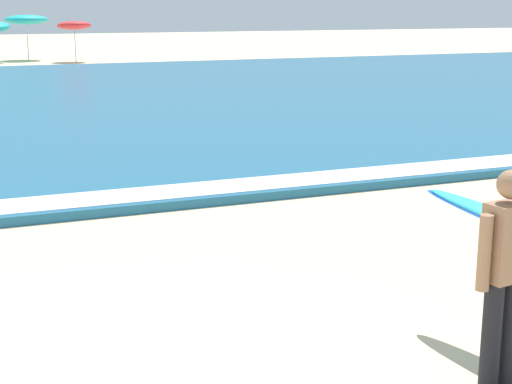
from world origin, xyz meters
TOP-DOWN VIEW (x-y plane):
  - beach_umbrella_6 at (4.31, 39.76)m, footprint 2.29×2.31m
  - beach_umbrella_7 at (6.45, 37.37)m, footprint 1.75×1.78m

SIDE VIEW (x-z plane):
  - beach_umbrella_7 at x=6.45m, z-range 0.80..2.97m
  - beach_umbrella_6 at x=4.31m, z-range 0.93..3.37m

